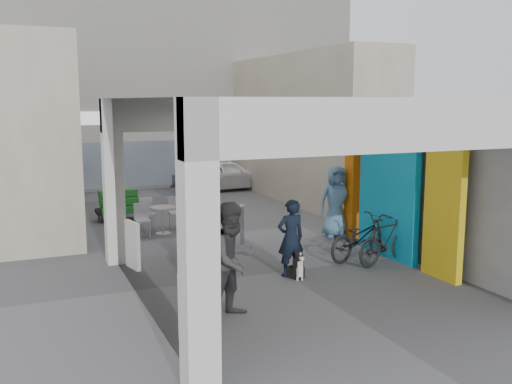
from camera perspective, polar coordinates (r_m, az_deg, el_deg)
name	(u,v)px	position (r m, az deg, el deg)	size (l,w,h in m)	color
ground	(282,272)	(11.77, 2.61, -7.96)	(90.00, 90.00, 0.00)	#56575B
arcade_canopy	(327,163)	(10.84, 7.16, 2.94)	(6.40, 6.45, 6.40)	silver
far_building	(137,88)	(24.62, -11.77, 10.19)	(18.00, 4.08, 8.00)	silver
plaza_bldg_left	(28,134)	(17.66, -21.85, 5.37)	(2.00, 9.00, 5.00)	#B9AF99
plaza_bldg_right	(306,128)	(20.00, 5.01, 6.36)	(2.00, 9.00, 5.00)	#B9AF99
bollard_left	(183,235)	(13.17, -7.35, -4.31)	(0.09, 0.09, 0.83)	#909398
bollard_center	(242,225)	(13.81, -1.42, -3.33)	(0.09, 0.09, 0.96)	#909398
bollard_right	(298,221)	(14.39, 4.26, -2.88)	(0.09, 0.09, 0.94)	#909398
advert_board_near	(189,311)	(8.30, -6.70, -11.77)	(0.18, 0.56, 1.00)	white
advert_board_far	(133,245)	(12.12, -12.21, -5.17)	(0.21, 0.55, 1.00)	white
cafe_set	(157,221)	(15.37, -9.92, -2.84)	(1.42, 1.15, 0.86)	#B5B4BA
produce_stand	(119,208)	(17.12, -13.51, -1.59)	(1.33, 0.72, 0.87)	black
crate_stack	(182,196)	(19.30, -7.45, -0.42)	(0.53, 0.46, 0.56)	#1B5919
border_collie	(297,267)	(11.27, 4.15, -7.51)	(0.22, 0.43, 0.60)	black
man_with_dog	(291,238)	(11.30, 3.49, -4.61)	(0.57, 0.37, 1.55)	black
man_back_turned	(233,260)	(9.15, -2.34, -6.83)	(0.92, 0.71, 1.89)	#37383A
man_elderly	(336,201)	(14.63, 8.01, -0.94)	(0.90, 0.59, 1.84)	#5C89B3
man_crates	(207,172)	(20.23, -4.92, 1.99)	(1.12, 0.46, 1.90)	black
bicycle_front	(360,237)	(12.77, 10.39, -4.47)	(0.65, 1.85, 0.97)	black
bicycle_rear	(386,240)	(12.50, 12.88, -4.75)	(0.48, 1.69, 1.02)	black
white_van	(224,174)	(22.21, -3.17, 1.79)	(1.47, 3.66, 1.25)	silver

